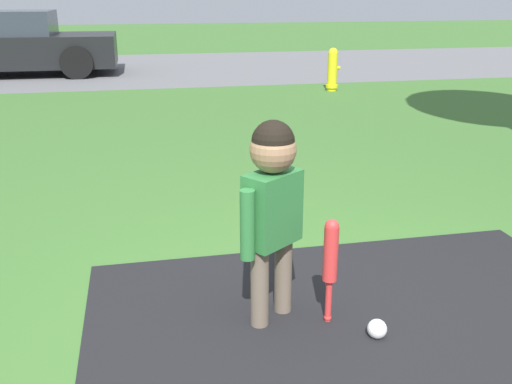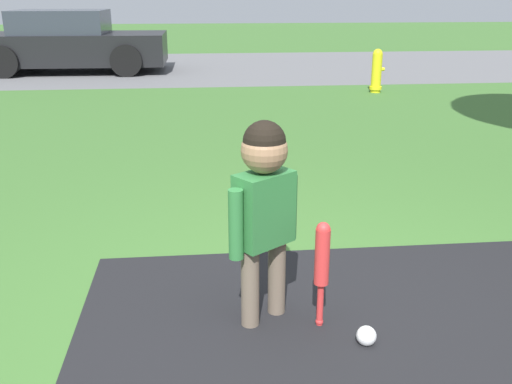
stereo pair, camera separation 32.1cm
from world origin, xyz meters
The scene contains 7 objects.
ground_plane centered at (0.00, 0.00, 0.00)m, with size 60.00×60.00×0.00m, color #3D6B2D.
street_strip centered at (0.00, 10.98, 0.00)m, with size 40.00×6.00×0.01m.
child centered at (-0.16, 0.20, 0.69)m, with size 0.37×0.30×1.07m.
baseball_bat centered at (0.12, 0.10, 0.37)m, with size 0.07×0.07×0.58m.
sports_ball centered at (0.31, -0.09, 0.05)m, with size 0.10×0.10×0.10m.
fire_hydrant centered at (2.56, 7.15, 0.36)m, with size 0.24×0.21×0.73m.
parked_car centered at (-3.16, 10.40, 0.61)m, with size 3.92×1.94×1.28m.
Camera 2 is at (-0.47, -2.42, 1.64)m, focal length 40.00 mm.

